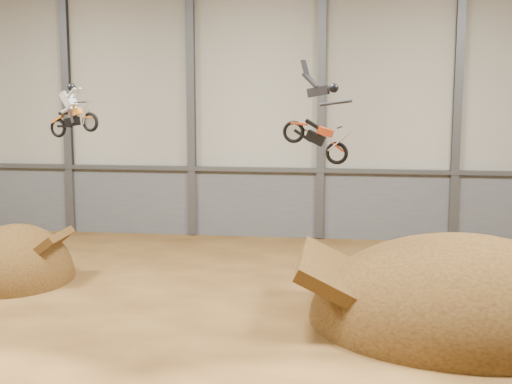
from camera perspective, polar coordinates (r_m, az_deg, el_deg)
floor at (r=23.25m, az=-4.79°, el=-11.40°), size 40.00×40.00×0.00m
back_wall at (r=36.63m, az=0.00°, el=7.23°), size 40.00×0.10×14.00m
lower_band_back at (r=37.05m, az=-0.02°, el=-0.91°), size 39.80×0.18×3.50m
steel_rail at (r=36.64m, az=-0.05°, el=1.82°), size 39.80×0.35×0.20m
steel_column_1 at (r=38.99m, az=-14.89°, el=7.04°), size 0.40×0.36×13.90m
steel_column_2 at (r=37.00m, az=-5.21°, el=7.21°), size 0.40×0.36×13.90m
steel_column_3 at (r=36.15m, az=5.25°, el=7.18°), size 0.40×0.36×13.90m
steel_column_4 at (r=36.52m, az=15.84°, el=6.90°), size 0.40×0.36×13.90m
takeoff_ramp at (r=30.88m, az=-18.64°, el=-6.71°), size 4.61×5.32×4.61m
landing_ramp at (r=25.36m, az=16.04°, el=-9.97°), size 10.21×9.03×5.89m
fmx_rider_a at (r=27.23m, az=-14.32°, el=6.62°), size 2.70×1.65×2.38m
fmx_rider_b at (r=23.58m, az=4.42°, el=6.41°), size 4.03×1.57×3.71m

